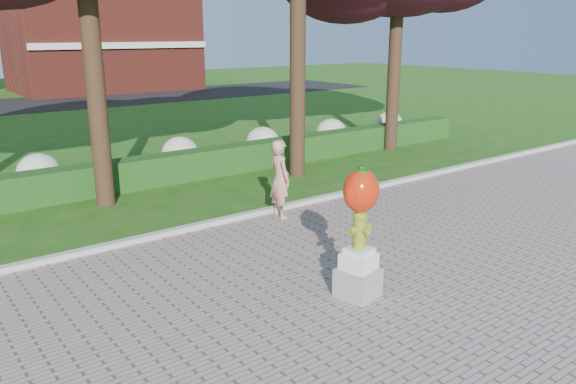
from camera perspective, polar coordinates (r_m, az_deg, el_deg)
The scene contains 9 objects.
ground at distance 10.31m, azimuth 4.35°, elevation -7.17°, with size 100.00×100.00×0.00m, color #1E4D13.
walkway at distance 8.09m, azimuth 24.07°, elevation -15.38°, with size 40.00×14.00×0.04m, color gray.
curb at distance 12.54m, azimuth -4.70°, elevation -2.54°, with size 40.00×0.18×0.15m, color #ADADA5.
lawn_hedge at distance 15.86m, azimuth -12.50°, elevation 2.29°, with size 24.00×0.70×0.80m, color #124115.
hydrangea_row at distance 16.94m, azimuth -12.20°, elevation 3.69°, with size 20.10×1.10×0.99m.
street at distance 35.88m, azimuth -26.84°, elevation 7.79°, with size 50.00×8.00×0.02m, color black.
building_right at distance 43.52m, azimuth -18.31°, elevation 14.06°, with size 12.00×8.00×6.40m, color maroon.
hydrant_sculpture at distance 8.62m, azimuth 7.30°, elevation -3.75°, with size 0.67×0.67×2.10m.
woman at distance 12.39m, azimuth -0.83°, elevation 1.34°, with size 0.64×0.42×1.75m, color tan.
Camera 1 is at (-6.30, -7.09, 4.04)m, focal length 35.00 mm.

